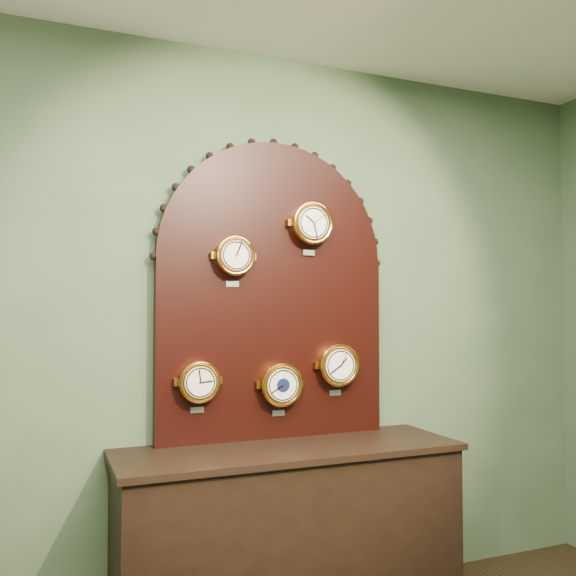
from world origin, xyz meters
name	(u,v)px	position (x,y,z in m)	size (l,w,h in m)	color
wall_back	(270,324)	(0.00, 2.50, 1.40)	(4.00, 4.00, 0.00)	#455C3F
shop_counter	(290,539)	(0.00, 2.23, 0.40)	(1.60, 0.50, 0.80)	black
display_board	(273,280)	(0.00, 2.45, 1.63)	(1.26, 0.06, 1.53)	black
roman_clock	(234,256)	(-0.23, 2.38, 1.74)	(0.20, 0.08, 0.25)	orange
arabic_clock	(311,224)	(0.18, 2.38, 1.92)	(0.22, 0.08, 0.27)	orange
hygrometer	(199,382)	(-0.40, 2.38, 1.14)	(0.20, 0.08, 0.25)	orange
barometer	(281,385)	(0.02, 2.38, 1.10)	(0.22, 0.08, 0.27)	orange
tide_clock	(338,365)	(0.33, 2.38, 1.19)	(0.22, 0.08, 0.27)	orange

